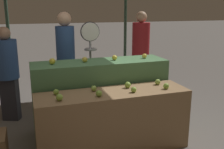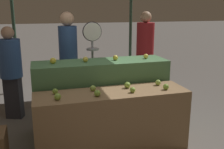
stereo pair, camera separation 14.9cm
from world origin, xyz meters
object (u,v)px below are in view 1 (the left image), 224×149
produce_scale (90,48)px  person_vendor_at_scale (66,56)px  person_customer_left (7,68)px  person_customer_right (141,47)px

produce_scale → person_vendor_at_scale: 0.49m
person_customer_left → person_customer_right: 2.76m
person_customer_left → produce_scale: bearing=-172.7°
person_customer_left → person_customer_right: bearing=-144.4°
person_customer_left → person_vendor_at_scale: bearing=-160.7°
person_customer_left → person_customer_right: size_ratio=0.88×
produce_scale → person_customer_right: bearing=36.3°
produce_scale → person_vendor_at_scale: size_ratio=0.91×
produce_scale → person_customer_right: size_ratio=0.92×
person_vendor_at_scale → person_customer_right: person_vendor_at_scale is taller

